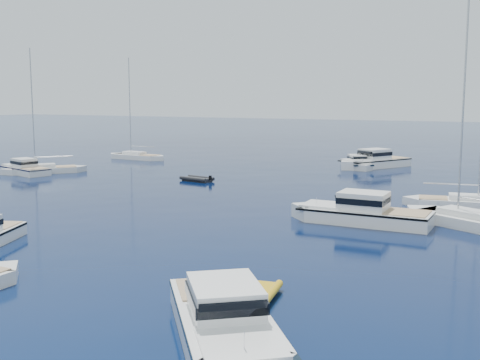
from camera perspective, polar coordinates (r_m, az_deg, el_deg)
name	(u,v)px	position (r m, az deg, el deg)	size (l,w,h in m)	color
ground	(28,295)	(29.16, -19.49, -10.28)	(400.00, 400.00, 0.00)	#081F4D
motor_cruiser_right	(226,342)	(22.65, -1.34, -15.20)	(3.28, 10.73, 2.82)	white
motor_cruiser_centre	(360,223)	(43.33, 11.33, -4.02)	(3.33, 10.89, 2.86)	white
motor_cruiser_far_l	(24,174)	(73.49, -19.87, 0.57)	(2.66, 8.71, 2.29)	white
motor_cruiser_distant	(373,167)	(76.96, 12.55, 1.17)	(3.47, 11.34, 2.98)	white
motor_cruiser_horizon	(357,168)	(75.99, 11.07, 1.13)	(2.44, 7.99, 2.10)	silver
sailboat_mid_r	(472,228)	(43.96, 21.20, -4.24)	(2.99, 11.50, 16.91)	white
sailboat_mid_l	(45,173)	(73.39, -18.09, 0.64)	(2.62, 10.08, 14.81)	silver
sailboat_centre	(464,207)	(51.58, 20.56, -2.46)	(2.62, 10.10, 14.84)	white
sailboat_far_l	(137,159)	(86.36, -9.81, 1.98)	(2.61, 10.03, 14.74)	white
tender_yellow	(256,300)	(26.95, 1.55, -11.33)	(1.97, 3.57, 0.95)	gold
tender_grey_far	(197,181)	(63.28, -4.12, -0.10)	(2.01, 3.67, 0.95)	black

